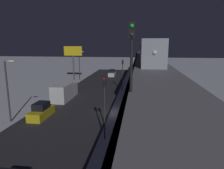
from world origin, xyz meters
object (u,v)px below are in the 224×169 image
at_px(subway_train, 148,49).
at_px(box_truck, 65,91).
at_px(sedan_yellow, 42,111).
at_px(sedan_white, 112,73).
at_px(commercial_billboard, 73,54).
at_px(traffic_light_mid, 123,71).
at_px(traffic_light_near, 104,99).
at_px(rail_signal, 132,45).

bearing_deg(subway_train, box_truck, 29.86).
bearing_deg(sedan_yellow, subway_train, -129.40).
distance_m(subway_train, box_truck, 18.12).
bearing_deg(subway_train, sedan_white, -62.39).
distance_m(sedan_yellow, box_truck, 9.07).
bearing_deg(box_truck, commercial_billboard, -76.69).
relative_size(subway_train, traffic_light_mid, 5.76).
relative_size(traffic_light_near, traffic_light_mid, 1.00).
xyz_separation_m(rail_signal, sedan_white, (7.52, -47.94, -8.62)).
height_order(traffic_light_near, traffic_light_mid, same).
xyz_separation_m(rail_signal, traffic_light_mid, (2.82, -28.86, -5.22)).
bearing_deg(box_truck, sedan_yellow, 91.27).
bearing_deg(sedan_yellow, commercial_billboard, -80.57).
distance_m(rail_signal, commercial_billboard, 43.11).
height_order(subway_train, traffic_light_mid, subway_train).
relative_size(box_truck, commercial_billboard, 0.83).
height_order(sedan_yellow, traffic_light_near, traffic_light_near).
relative_size(subway_train, sedan_yellow, 7.99).
xyz_separation_m(subway_train, sedan_white, (9.65, -18.45, -7.67)).
xyz_separation_m(sedan_yellow, traffic_light_mid, (-9.30, -16.72, 3.40)).
height_order(rail_signal, traffic_light_near, rail_signal).
xyz_separation_m(sedan_yellow, traffic_light_near, (-9.30, 5.09, 3.40)).
height_order(rail_signal, box_truck, rail_signal).
distance_m(subway_train, commercial_billboard, 21.46).
distance_m(sedan_yellow, traffic_light_mid, 19.43).
height_order(sedan_yellow, box_truck, box_truck).
relative_size(traffic_light_near, commercial_billboard, 0.72).
distance_m(rail_signal, traffic_light_mid, 29.46).
height_order(subway_train, sedan_white, subway_train).
distance_m(traffic_light_near, commercial_billboard, 35.54).
relative_size(sedan_yellow, commercial_billboard, 0.52).
height_order(subway_train, box_truck, subway_train).
distance_m(subway_train, sedan_yellow, 23.73).
height_order(sedan_white, commercial_billboard, commercial_billboard).
distance_m(traffic_light_mid, commercial_billboard, 17.78).
relative_size(box_truck, traffic_light_mid, 1.16).
relative_size(subway_train, sedan_white, 8.06).
bearing_deg(sedan_white, traffic_light_near, -83.44).
relative_size(sedan_white, box_truck, 0.62).
bearing_deg(traffic_light_near, sedan_white, -83.44).
bearing_deg(traffic_light_near, rail_signal, 111.80).
xyz_separation_m(sedan_white, traffic_light_mid, (-4.70, 19.08, 3.40)).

